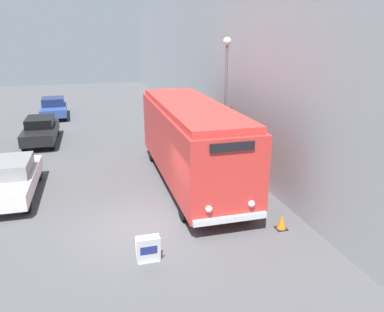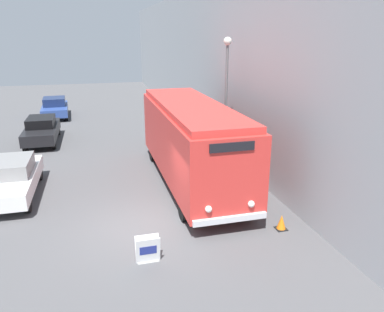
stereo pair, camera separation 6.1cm
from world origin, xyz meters
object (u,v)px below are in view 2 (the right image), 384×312
vintage_bus (191,139)px  parked_car_mid (42,130)px  parked_car_near (12,178)px  traffic_cone (281,222)px  sign_board (148,250)px  streetlamp (226,86)px  parked_car_far (55,107)px

vintage_bus → parked_car_mid: vintage_bus is taller
parked_car_near → traffic_cone: bearing=-29.4°
sign_board → traffic_cone: 4.61m
streetlamp → traffic_cone: bearing=-91.7°
streetlamp → parked_car_mid: 11.87m
streetlamp → parked_car_mid: streetlamp is taller
parked_car_far → parked_car_near: bearing=-94.2°
traffic_cone → sign_board: bearing=-171.1°
parked_car_near → traffic_cone: (9.03, -5.23, -0.52)m
parked_car_near → parked_car_mid: bearing=88.8°
parked_car_near → sign_board: bearing=-52.3°
sign_board → traffic_cone: bearing=8.9°
sign_board → parked_car_near: 7.44m
parked_car_mid → sign_board: bearing=-72.7°
parked_car_near → traffic_cone: 10.44m
streetlamp → parked_car_far: 17.18m
sign_board → parked_car_near: parked_car_near is taller
traffic_cone → streetlamp: bearing=88.3°
parked_car_far → sign_board: bearing=-81.8°
parked_car_mid → parked_car_far: parked_car_far is taller
sign_board → traffic_cone: size_ratio=1.56×
sign_board → streetlamp: size_ratio=0.13×
parked_car_near → parked_car_mid: (0.26, 8.00, 0.01)m
streetlamp → parked_car_far: streetlamp is taller
parked_car_near → parked_car_mid: size_ratio=1.01×
streetlamp → parked_car_near: (-9.20, -0.87, -3.20)m
sign_board → parked_car_far: 21.63m
streetlamp → parked_car_far: size_ratio=1.37×
parked_car_near → parked_car_far: size_ratio=1.07×
sign_board → streetlamp: (4.73, 6.81, 3.58)m
parked_car_mid → vintage_bus: bearing=-49.8°
vintage_bus → parked_car_near: (-7.22, 0.39, -1.17)m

